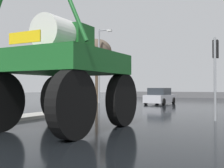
{
  "coord_description": "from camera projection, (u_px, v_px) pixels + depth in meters",
  "views": [
    {
      "loc": [
        6.73,
        -3.18,
        1.53
      ],
      "look_at": [
        0.11,
        9.01,
        1.72
      ],
      "focal_mm": 44.37,
      "sensor_mm": 36.0,
      "label": 1
    }
  ],
  "objects": [
    {
      "name": "ground_plane",
      "position": [
        165.0,
        107.0,
        21.8
      ],
      "size": [
        120.0,
        120.0,
        0.0
      ],
      "primitive_type": "plane",
      "color": "black"
    },
    {
      "name": "oversize_sprayer",
      "position": [
        65.0,
        70.0,
        10.34
      ],
      "size": [
        4.4,
        5.5,
        4.97
      ],
      "rotation": [
        0.0,
        0.0,
        1.59
      ],
      "color": "black",
      "rests_on": "ground"
    },
    {
      "name": "sedan_ahead",
      "position": [
        160.0,
        97.0,
        25.86
      ],
      "size": [
        2.01,
        4.17,
        1.52
      ],
      "rotation": [
        0.0,
        0.0,
        1.53
      ],
      "color": "#B7B7BF",
      "rests_on": "ground"
    },
    {
      "name": "traffic_signal_near_left",
      "position": [
        55.0,
        68.0,
        17.53
      ],
      "size": [
        0.24,
        0.54,
        3.83
      ],
      "color": "gray",
      "rests_on": "ground"
    },
    {
      "name": "traffic_signal_near_right",
      "position": [
        215.0,
        60.0,
        12.92
      ],
      "size": [
        0.24,
        0.54,
        3.87
      ],
      "color": "gray",
      "rests_on": "ground"
    },
    {
      "name": "streetlight_far_left",
      "position": [
        100.0,
        62.0,
        27.57
      ],
      "size": [
        1.54,
        0.24,
        7.39
      ],
      "color": "gray",
      "rests_on": "ground"
    },
    {
      "name": "bare_tree_left",
      "position": [
        97.0,
        52.0,
        29.71
      ],
      "size": [
        3.13,
        3.13,
        6.78
      ],
      "color": "#473828",
      "rests_on": "ground"
    },
    {
      "name": "roadside_barrier",
      "position": [
        210.0,
        95.0,
        40.96
      ],
      "size": [
        27.85,
        0.24,
        0.9
      ],
      "primitive_type": "cube",
      "color": "#59595B",
      "rests_on": "ground"
    }
  ]
}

